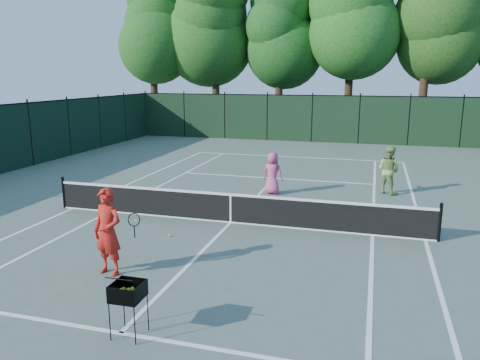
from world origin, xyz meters
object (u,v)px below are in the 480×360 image
(player_pink, at_px, (273,173))
(loose_ball_midcourt, at_px, (170,236))
(player_green, at_px, (389,170))
(coach, at_px, (108,232))
(ball_hopper, at_px, (128,292))

(player_pink, relative_size, loose_ball_midcourt, 22.92)
(player_pink, distance_m, player_green, 4.31)
(coach, distance_m, loose_ball_midcourt, 2.78)
(player_green, relative_size, ball_hopper, 1.86)
(ball_hopper, height_order, loose_ball_midcourt, ball_hopper)
(coach, distance_m, ball_hopper, 2.75)
(coach, xyz_separation_m, ball_hopper, (1.69, -2.16, -0.17))
(player_pink, height_order, loose_ball_midcourt, player_pink)
(coach, relative_size, player_green, 1.09)
(player_pink, height_order, ball_hopper, player_pink)
(ball_hopper, distance_m, loose_ball_midcourt, 5.03)
(player_pink, bearing_deg, ball_hopper, 98.35)
(loose_ball_midcourt, bearing_deg, coach, -95.82)
(coach, xyz_separation_m, loose_ball_midcourt, (0.26, 2.60, -0.95))
(loose_ball_midcourt, bearing_deg, ball_hopper, -73.35)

